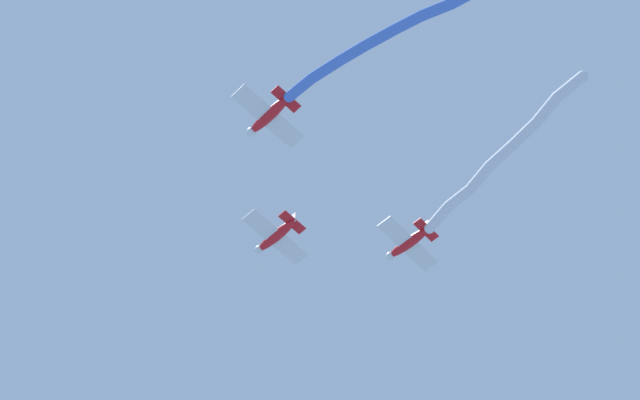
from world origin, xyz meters
The scene contains 5 objects.
airplane_lead centered at (-0.54, -4.54, 63.37)m, with size 5.14×5.78×1.58m.
airplane_left_wing centered at (-1.21, 6.46, 63.37)m, with size 5.17×5.71×1.58m.
smoke_trail_left_wing centered at (-10.06, 11.91, 63.25)m, with size 15.40×8.33×1.39m.
airplane_right_wing centered at (-11.41, -6.37, 63.67)m, with size 5.10×5.86×1.58m.
smoke_trail_right_wing centered at (-19.13, 1.08, 64.21)m, with size 12.81×13.00×2.19m.
Camera 1 is at (-7.68, 36.41, 1.82)m, focal length 50.57 mm.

